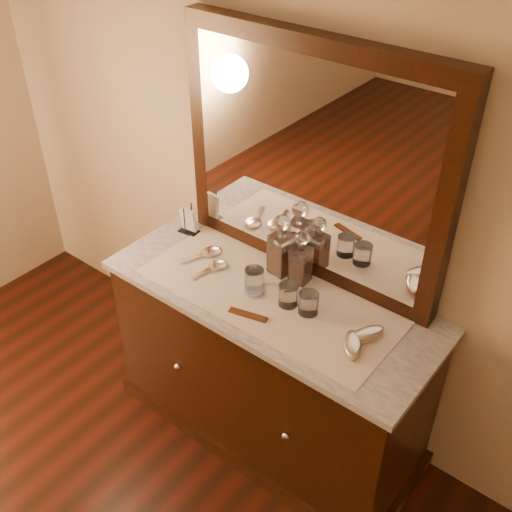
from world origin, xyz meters
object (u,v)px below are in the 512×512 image
(decanter_right, at_px, (301,262))
(brush_far, at_px, (367,334))
(dresser_cabinet, at_px, (270,367))
(decanter_left, at_px, (281,250))
(mirror_frame, at_px, (311,164))
(brush_near, at_px, (352,345))
(hand_mirror_outer, at_px, (208,253))
(pin_dish, at_px, (254,291))
(comb, at_px, (248,315))
(napkin_rack, at_px, (188,222))
(hand_mirror_inner, at_px, (215,266))

(decanter_right, relative_size, brush_far, 1.61)
(dresser_cabinet, height_order, decanter_left, decanter_left)
(mirror_frame, xyz_separation_m, brush_near, (0.43, -0.32, -0.48))
(mirror_frame, relative_size, hand_mirror_outer, 5.73)
(brush_near, bearing_deg, dresser_cabinet, 170.36)
(decanter_right, bearing_deg, pin_dish, -119.14)
(comb, bearing_deg, napkin_rack, 139.29)
(mirror_frame, distance_m, decanter_right, 0.41)
(mirror_frame, height_order, brush_near, mirror_frame)
(pin_dish, height_order, brush_near, brush_near)
(napkin_rack, bearing_deg, mirror_frame, 12.05)
(comb, bearing_deg, hand_mirror_inner, 139.18)
(dresser_cabinet, bearing_deg, decanter_right, 72.27)
(hand_mirror_outer, bearing_deg, comb, -27.39)
(dresser_cabinet, relative_size, brush_far, 8.98)
(hand_mirror_outer, bearing_deg, brush_far, -1.84)
(decanter_left, bearing_deg, brush_near, -23.72)
(decanter_left, distance_m, brush_far, 0.53)
(pin_dish, bearing_deg, mirror_frame, 78.84)
(dresser_cabinet, relative_size, hand_mirror_outer, 6.68)
(decanter_right, bearing_deg, mirror_frame, 113.86)
(decanter_left, xyz_separation_m, hand_mirror_inner, (-0.24, -0.16, -0.10))
(mirror_frame, xyz_separation_m, hand_mirror_outer, (-0.39, -0.21, -0.49))
(comb, bearing_deg, pin_dish, 104.08)
(mirror_frame, distance_m, napkin_rack, 0.74)
(brush_near, bearing_deg, mirror_frame, 143.67)
(decanter_left, relative_size, hand_mirror_outer, 1.38)
(hand_mirror_outer, xyz_separation_m, hand_mirror_inner, (0.09, -0.06, -0.00))
(comb, bearing_deg, dresser_cabinet, 80.24)
(dresser_cabinet, relative_size, mirror_frame, 1.17)
(napkin_rack, xyz_separation_m, brush_far, (1.03, -0.11, -0.03))
(decanter_left, xyz_separation_m, brush_near, (0.49, -0.21, -0.09))
(comb, relative_size, decanter_right, 0.64)
(dresser_cabinet, relative_size, brush_near, 8.89)
(comb, bearing_deg, decanter_left, 87.90)
(decanter_right, distance_m, brush_far, 0.43)
(dresser_cabinet, xyz_separation_m, pin_dish, (-0.06, -0.04, 0.45))
(decanter_right, distance_m, hand_mirror_inner, 0.39)
(mirror_frame, bearing_deg, decanter_right, -66.14)
(decanter_right, bearing_deg, napkin_rack, -178.08)
(brush_far, distance_m, hand_mirror_outer, 0.83)
(dresser_cabinet, relative_size, napkin_rack, 9.73)
(napkin_rack, relative_size, brush_far, 0.92)
(dresser_cabinet, relative_size, hand_mirror_inner, 7.29)
(pin_dish, distance_m, napkin_rack, 0.55)
(pin_dish, relative_size, hand_mirror_outer, 0.38)
(dresser_cabinet, height_order, hand_mirror_inner, hand_mirror_inner)
(dresser_cabinet, bearing_deg, mirror_frame, 90.00)
(decanter_right, bearing_deg, hand_mirror_inner, -154.69)
(dresser_cabinet, distance_m, pin_dish, 0.46)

